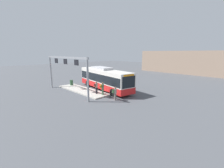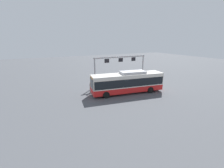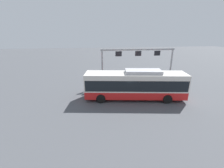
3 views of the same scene
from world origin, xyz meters
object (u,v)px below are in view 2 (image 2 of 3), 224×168
Objects in this scene: person_waiting_near at (105,84)px; person_waiting_mid at (110,83)px; bus_main at (128,82)px; person_boarding at (91,87)px; trash_bin at (146,81)px.

person_waiting_near and person_waiting_mid have the same top height.
bus_main reaches higher than person_boarding.
person_boarding is at bearing -20.33° from bus_main.
trash_bin is (-7.33, 0.31, -0.44)m from person_waiting_mid.
person_waiting_mid is at bearing 124.70° from person_boarding.
person_boarding is (5.13, -2.80, -0.92)m from bus_main.
bus_main is 3.80m from person_waiting_near.
bus_main reaches higher than person_waiting_near.
trash_bin is at bearing 91.33° from person_waiting_mid.
trash_bin is at bearing 122.05° from person_boarding.
trash_bin is at bearing 111.71° from person_waiting_near.
person_waiting_near is at bearing 119.80° from person_boarding.
bus_main reaches higher than person_waiting_mid.
bus_main reaches higher than trash_bin.
person_waiting_mid is at bearing -52.81° from bus_main.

